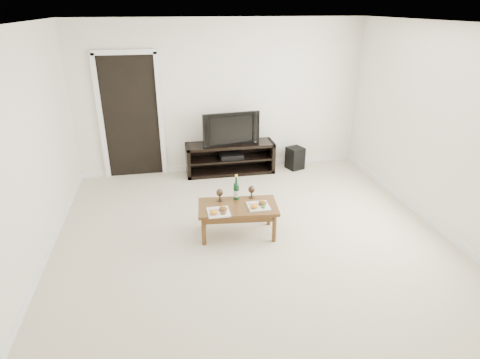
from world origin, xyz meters
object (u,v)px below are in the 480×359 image
Objects in this scene: subwoofer at (295,158)px; coffee_table at (238,220)px; media_console at (230,158)px; television at (230,128)px.

coffee_table is (-1.45, -2.08, 0.01)m from subwoofer.
media_console is 1.54× the size of coffee_table.
media_console is 2.12m from coffee_table.
coffee_table is at bearing -144.68° from subwoofer.
subwoofer is at bearing 55.04° from coffee_table.
coffee_table is (-0.25, -2.10, -0.63)m from television.
television reaches higher than subwoofer.
media_console reaches higher than coffee_table.
television is 2.21m from coffee_table.
television is at bearing 83.14° from coffee_table.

